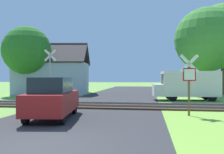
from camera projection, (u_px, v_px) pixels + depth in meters
The scene contains 11 objects.
ground_plane at pixel (33, 148), 6.28m from camera, with size 160.00×160.00×0.00m, color #6B9942.
road_asphalt at pixel (61, 131), 8.25m from camera, with size 7.05×80.00×0.01m, color #2D2D30.
rail_track at pixel (101, 106), 15.12m from camera, with size 60.00×2.60×0.22m.
stop_sign_near at pixel (189, 80), 11.52m from camera, with size 0.87×0.19×2.85m.
crossing_sign_far at pixel (50, 72), 17.72m from camera, with size 0.88×0.16×3.79m.
house at pixel (54, 77), 26.94m from camera, with size 8.18×7.38×5.48m.
tree_right at pixel (207, 40), 24.66m from camera, with size 6.36×6.36×8.69m.
tree_far at pixel (223, 36), 25.75m from camera, with size 6.65×6.65×9.35m.
tree_left at pixel (27, 51), 24.38m from camera, with size 4.72×4.72×6.77m.
mail_truck at pixel (187, 84), 19.19m from camera, with size 5.03×2.22×2.24m.
parked_car at pixel (53, 98), 10.75m from camera, with size 2.17×4.18×1.78m.
Camera 1 is at (2.90, -5.91, 1.79)m, focal length 40.00 mm.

